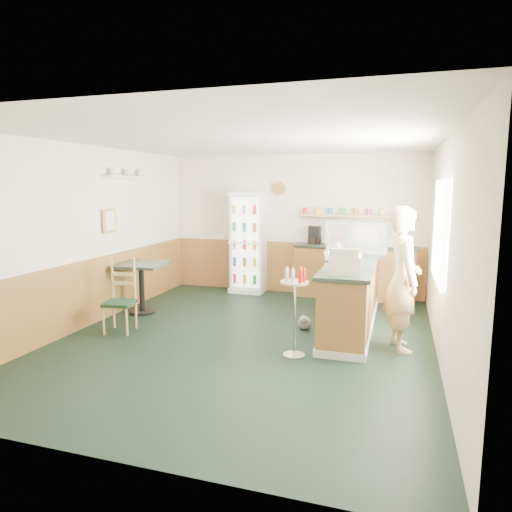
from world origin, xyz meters
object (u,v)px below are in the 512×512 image
at_px(drinks_fridge, 248,242).
at_px(cafe_chair, 123,293).
at_px(cafe_table, 141,278).
at_px(cash_register, 345,264).
at_px(display_case, 357,239).
at_px(condiment_stand, 295,299).
at_px(shopkeeper, 403,279).

height_order(drinks_fridge, cafe_chair, drinks_fridge).
xyz_separation_m(cafe_table, cafe_chair, (0.23, -0.88, -0.04)).
bearing_deg(cash_register, display_case, 85.94).
height_order(cash_register, condiment_stand, cash_register).
xyz_separation_m(shopkeeper, condiment_stand, (-1.26, -0.65, -0.20)).
xyz_separation_m(drinks_fridge, cafe_chair, (-0.96, -2.90, -0.44)).
bearing_deg(cash_register, drinks_fridge, 124.47).
distance_m(cash_register, cafe_chair, 3.22).
distance_m(display_case, condiment_stand, 2.12).
relative_size(cash_register, shopkeeper, 0.22).
xyz_separation_m(display_case, cash_register, (0.00, -1.58, -0.15)).
xyz_separation_m(display_case, cafe_table, (-3.40, -0.82, -0.68)).
distance_m(drinks_fridge, shopkeeper, 3.85).
distance_m(condiment_stand, cafe_table, 3.07).
relative_size(display_case, cash_register, 2.27).
relative_size(condiment_stand, cafe_chair, 1.03).
bearing_deg(cafe_chair, shopkeeper, -4.98).
bearing_deg(display_case, cafe_chair, -151.79).
relative_size(display_case, condiment_stand, 0.85).
bearing_deg(cafe_chair, condiment_stand, -16.43).
distance_m(display_case, shopkeeper, 1.53).
height_order(drinks_fridge, cafe_table, drinks_fridge).
bearing_deg(condiment_stand, cafe_table, 158.00).
xyz_separation_m(condiment_stand, cafe_chair, (-2.62, 0.26, -0.17)).
bearing_deg(cafe_table, shopkeeper, -6.94).
distance_m(condiment_stand, cafe_chair, 2.64).
xyz_separation_m(cash_register, condiment_stand, (-0.56, -0.39, -0.40)).
distance_m(drinks_fridge, cafe_table, 2.37).
bearing_deg(shopkeeper, drinks_fridge, 33.68).
height_order(cash_register, shopkeeper, shopkeeper).
xyz_separation_m(drinks_fridge, shopkeeper, (2.91, -2.52, -0.07)).
height_order(condiment_stand, cafe_table, condiment_stand).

